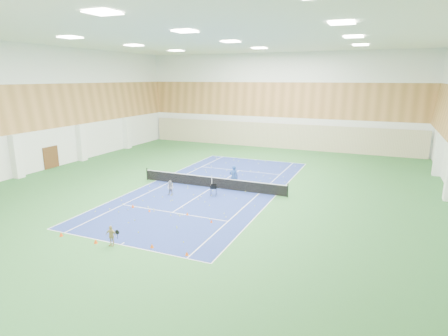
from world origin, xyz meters
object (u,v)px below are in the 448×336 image
object	(u,v)px
child_court	(171,188)
tennis_net	(212,181)
child_apron	(111,236)
ball_cart	(214,190)
coach	(234,177)

from	to	relation	value
child_court	tennis_net	bearing A→B (deg)	53.08
child_apron	ball_cart	distance (m)	10.37
coach	child_apron	bearing A→B (deg)	59.95
child_court	ball_cart	world-z (taller)	child_court
tennis_net	child_apron	xyz separation A→B (m)	(-0.41, -12.13, 0.03)
tennis_net	child_apron	bearing A→B (deg)	-91.94
child_court	child_apron	distance (m)	9.26
coach	child_court	world-z (taller)	coach
child_court	ball_cart	xyz separation A→B (m)	(3.16, 1.18, -0.13)
tennis_net	ball_cart	size ratio (longest dim) A/B	14.42
child_apron	child_court	bearing A→B (deg)	94.08
tennis_net	coach	distance (m)	1.87
ball_cart	child_apron	bearing A→B (deg)	-113.68
ball_cart	child_court	bearing A→B (deg)	-175.36
child_court	child_apron	xyz separation A→B (m)	(1.73, -9.09, 0.00)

